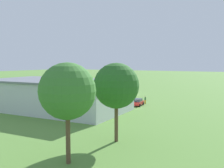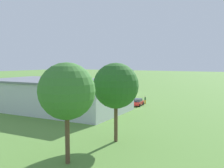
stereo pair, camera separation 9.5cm
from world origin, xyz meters
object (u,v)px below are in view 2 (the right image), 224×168
object	(u,v)px
car_red	(138,102)
tree_behind_hangar_left	(67,91)
person_crossing_taxiway	(84,94)
person_at_fence_line	(145,100)
person_by_parked_cars	(80,95)
hangar	(57,95)
car_yellow	(63,94)
car_orange	(40,94)
tree_at_field_edge	(116,86)
biplane	(125,76)

from	to	relation	value
car_red	tree_behind_hangar_left	world-z (taller)	tree_behind_hangar_left
person_crossing_taxiway	person_at_fence_line	bearing A→B (deg)	172.46
person_by_parked_cars	tree_behind_hangar_left	distance (m)	44.81
hangar	person_crossing_taxiway	size ratio (longest dim) A/B	18.07
car_yellow	car_orange	bearing A→B (deg)	19.36
person_crossing_taxiway	person_by_parked_cars	bearing A→B (deg)	110.08
car_orange	tree_behind_hangar_left	bearing A→B (deg)	138.17
person_crossing_taxiway	tree_behind_hangar_left	size ratio (longest dim) A/B	0.16
car_orange	tree_at_field_edge	bearing A→B (deg)	146.52
biplane	tree_at_field_edge	distance (m)	46.10
car_yellow	person_at_fence_line	distance (m)	23.93
biplane	car_yellow	xyz separation A→B (m)	(11.93, 13.86, -4.62)
tree_at_field_edge	tree_behind_hangar_left	bearing A→B (deg)	86.01
biplane	car_red	world-z (taller)	biplane
person_crossing_taxiway	biplane	bearing A→B (deg)	-125.61
hangar	person_by_parked_cars	bearing A→B (deg)	-69.52
car_red	tree_behind_hangar_left	bearing A→B (deg)	103.23
person_at_fence_line	tree_at_field_edge	distance (m)	30.23
person_by_parked_cars	person_at_fence_line	xyz separation A→B (m)	(-18.20, -0.77, 0.02)
hangar	car_red	size ratio (longest dim) A/B	6.99
hangar	tree_at_field_edge	xyz separation A→B (m)	(-20.64, 12.53, 3.76)
car_red	person_crossing_taxiway	distance (m)	19.89
tree_at_field_edge	person_at_fence_line	bearing A→B (deg)	-74.12
car_red	tree_at_field_edge	distance (m)	27.35
hangar	person_crossing_taxiway	distance (m)	19.92
person_by_parked_cars	person_crossing_taxiway	world-z (taller)	person_by_parked_cars
tree_behind_hangar_left	person_by_parked_cars	bearing A→B (deg)	-54.59
hangar	biplane	distance (m)	29.04
person_by_parked_cars	car_yellow	bearing A→B (deg)	1.31
person_at_fence_line	tree_behind_hangar_left	world-z (taller)	tree_behind_hangar_left
car_red	person_at_fence_line	world-z (taller)	person_at_fence_line
car_yellow	person_crossing_taxiway	bearing A→B (deg)	-142.26
biplane	person_crossing_taxiway	world-z (taller)	biplane
car_yellow	tree_behind_hangar_left	world-z (taller)	tree_behind_hangar_left
hangar	person_crossing_taxiway	xyz separation A→B (m)	(6.90, -18.55, -2.29)
person_by_parked_cars	car_orange	bearing A→B (deg)	11.08
person_at_fence_line	tree_at_field_edge	size ratio (longest dim) A/B	0.18
biplane	person_by_parked_cars	xyz separation A→B (m)	(6.22, 13.73, -4.59)
car_yellow	tree_at_field_edge	size ratio (longest dim) A/B	0.44
car_red	person_crossing_taxiway	xyz separation A→B (m)	(19.02, -5.80, -0.02)
car_red	person_at_fence_line	distance (m)	3.26
hangar	person_at_fence_line	size ratio (longest dim) A/B	16.15
biplane	tree_behind_hangar_left	xyz separation A→B (m)	(-19.51, 49.91, 1.50)
biplane	car_red	size ratio (longest dim) A/B	1.87
car_orange	car_red	bearing A→B (deg)	179.81
biplane	person_at_fence_line	distance (m)	18.23
car_orange	biplane	bearing A→B (deg)	-138.63
person_by_parked_cars	tree_at_field_edge	xyz separation A→B (m)	(-26.32, 27.74, 5.96)
car_yellow	person_at_fence_line	bearing A→B (deg)	-177.84
car_red	tree_behind_hangar_left	xyz separation A→B (m)	(-7.93, 33.72, 6.15)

